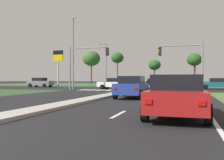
{
  "coord_description": "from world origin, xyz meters",
  "views": [
    {
      "loc": [
        5.99,
        -3.24,
        1.37
      ],
      "look_at": [
        -4.22,
        29.86,
        1.23
      ],
      "focal_mm": 38.63,
      "sensor_mm": 36.0,
      "label": 1
    }
  ],
  "objects_px": {
    "treeline_near": "(91,59)",
    "treeline_third": "(155,65)",
    "car_blue_second": "(132,87)",
    "treeline_second": "(117,58)",
    "street_lamp_second": "(73,50)",
    "car_grey_fourth": "(40,82)",
    "pedestrian_at_median": "(151,80)",
    "traffic_signal_near_left": "(84,59)",
    "car_teal_fifth": "(217,84)",
    "street_lamp_fourth": "(195,67)",
    "treeline_fourth": "(194,60)",
    "car_white_near": "(115,83)",
    "street_lamp_third": "(105,62)",
    "fuel_price_totem": "(58,60)",
    "car_red_third": "(177,95)",
    "traffic_signal_near_right": "(185,58)",
    "car_black_seventh": "(151,81)"
  },
  "relations": [
    {
      "from": "car_white_near",
      "to": "street_lamp_third",
      "type": "xyz_separation_m",
      "value": [
        -5.48,
        11.98,
        3.75
      ]
    },
    {
      "from": "car_white_near",
      "to": "traffic_signal_near_left",
      "type": "relative_size",
      "value": 0.85
    },
    {
      "from": "pedestrian_at_median",
      "to": "treeline_second",
      "type": "relative_size",
      "value": 0.19
    },
    {
      "from": "car_grey_fourth",
      "to": "treeline_near",
      "type": "height_order",
      "value": "treeline_near"
    },
    {
      "from": "car_teal_fifth",
      "to": "street_lamp_third",
      "type": "distance_m",
      "value": 20.54
    },
    {
      "from": "treeline_fourth",
      "to": "treeline_second",
      "type": "bearing_deg",
      "value": -173.32
    },
    {
      "from": "street_lamp_second",
      "to": "pedestrian_at_median",
      "type": "xyz_separation_m",
      "value": [
        8.55,
        13.19,
        -4.0
      ]
    },
    {
      "from": "street_lamp_third",
      "to": "street_lamp_fourth",
      "type": "xyz_separation_m",
      "value": [
        16.82,
        27.67,
        0.1
      ]
    },
    {
      "from": "car_blue_second",
      "to": "fuel_price_totem",
      "type": "height_order",
      "value": "fuel_price_totem"
    },
    {
      "from": "car_blue_second",
      "to": "treeline_second",
      "type": "height_order",
      "value": "treeline_second"
    },
    {
      "from": "street_lamp_fourth",
      "to": "fuel_price_totem",
      "type": "bearing_deg",
      "value": -123.98
    },
    {
      "from": "traffic_signal_near_left",
      "to": "pedestrian_at_median",
      "type": "xyz_separation_m",
      "value": [
        5.89,
        15.52,
        -2.55
      ]
    },
    {
      "from": "street_lamp_third",
      "to": "pedestrian_at_median",
      "type": "relative_size",
      "value": 4.73
    },
    {
      "from": "car_red_third",
      "to": "treeline_third",
      "type": "relative_size",
      "value": 0.64
    },
    {
      "from": "car_teal_fifth",
      "to": "treeline_second",
      "type": "bearing_deg",
      "value": 35.74
    },
    {
      "from": "car_grey_fourth",
      "to": "treeline_third",
      "type": "relative_size",
      "value": 0.63
    },
    {
      "from": "car_black_seventh",
      "to": "car_grey_fourth",
      "type": "bearing_deg",
      "value": 58.19
    },
    {
      "from": "treeline_fourth",
      "to": "pedestrian_at_median",
      "type": "bearing_deg",
      "value": -106.6
    },
    {
      "from": "car_grey_fourth",
      "to": "car_teal_fifth",
      "type": "bearing_deg",
      "value": 88.94
    },
    {
      "from": "car_white_near",
      "to": "pedestrian_at_median",
      "type": "height_order",
      "value": "pedestrian_at_median"
    },
    {
      "from": "car_blue_second",
      "to": "car_grey_fourth",
      "type": "bearing_deg",
      "value": 137.46
    },
    {
      "from": "pedestrian_at_median",
      "to": "treeline_third",
      "type": "relative_size",
      "value": 0.25
    },
    {
      "from": "car_red_third",
      "to": "street_lamp_third",
      "type": "relative_size",
      "value": 0.55
    },
    {
      "from": "car_black_seventh",
      "to": "treeline_second",
      "type": "bearing_deg",
      "value": -31.03
    },
    {
      "from": "street_lamp_second",
      "to": "street_lamp_fourth",
      "type": "distance_m",
      "value": 44.77
    },
    {
      "from": "car_white_near",
      "to": "car_grey_fourth",
      "type": "bearing_deg",
      "value": 73.28
    },
    {
      "from": "street_lamp_second",
      "to": "car_grey_fourth",
      "type": "bearing_deg",
      "value": 145.81
    },
    {
      "from": "traffic_signal_near_right",
      "to": "pedestrian_at_median",
      "type": "relative_size",
      "value": 3.03
    },
    {
      "from": "treeline_third",
      "to": "pedestrian_at_median",
      "type": "bearing_deg",
      "value": -84.04
    },
    {
      "from": "pedestrian_at_median",
      "to": "car_blue_second",
      "type": "bearing_deg",
      "value": 136.99
    },
    {
      "from": "car_black_seventh",
      "to": "street_lamp_third",
      "type": "height_order",
      "value": "street_lamp_third"
    },
    {
      "from": "car_grey_fourth",
      "to": "traffic_signal_near_left",
      "type": "height_order",
      "value": "traffic_signal_near_left"
    },
    {
      "from": "car_blue_second",
      "to": "treeline_near",
      "type": "distance_m",
      "value": 54.25
    },
    {
      "from": "treeline_near",
      "to": "treeline_third",
      "type": "relative_size",
      "value": 1.4
    },
    {
      "from": "car_white_near",
      "to": "fuel_price_totem",
      "type": "relative_size",
      "value": 0.73
    },
    {
      "from": "car_red_third",
      "to": "traffic_signal_near_right",
      "type": "relative_size",
      "value": 0.85
    },
    {
      "from": "car_grey_fourth",
      "to": "street_lamp_second",
      "type": "bearing_deg",
      "value": 55.81
    },
    {
      "from": "car_teal_fifth",
      "to": "street_lamp_fourth",
      "type": "distance_m",
      "value": 36.06
    },
    {
      "from": "car_white_near",
      "to": "treeline_fourth",
      "type": "height_order",
      "value": "treeline_fourth"
    },
    {
      "from": "traffic_signal_near_left",
      "to": "treeline_third",
      "type": "distance_m",
      "value": 42.85
    },
    {
      "from": "car_red_third",
      "to": "street_lamp_fourth",
      "type": "bearing_deg",
      "value": 87.63
    },
    {
      "from": "street_lamp_second",
      "to": "car_white_near",
      "type": "bearing_deg",
      "value": 20.28
    },
    {
      "from": "traffic_signal_near_left",
      "to": "street_lamp_third",
      "type": "xyz_separation_m",
      "value": [
        -2.92,
        16.24,
        0.81
      ]
    },
    {
      "from": "car_grey_fourth",
      "to": "street_lamp_third",
      "type": "bearing_deg",
      "value": 130.36
    },
    {
      "from": "treeline_second",
      "to": "car_teal_fifth",
      "type": "bearing_deg",
      "value": -54.26
    },
    {
      "from": "car_black_seventh",
      "to": "pedestrian_at_median",
      "type": "distance_m",
      "value": 17.95
    },
    {
      "from": "fuel_price_totem",
      "to": "treeline_fourth",
      "type": "bearing_deg",
      "value": 54.67
    },
    {
      "from": "traffic_signal_near_right",
      "to": "street_lamp_third",
      "type": "height_order",
      "value": "street_lamp_third"
    },
    {
      "from": "pedestrian_at_median",
      "to": "treeline_third",
      "type": "xyz_separation_m",
      "value": [
        -2.84,
        27.19,
        4.21
      ]
    },
    {
      "from": "car_teal_fifth",
      "to": "fuel_price_totem",
      "type": "relative_size",
      "value": 0.72
    }
  ]
}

